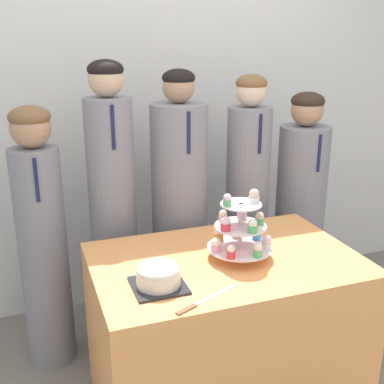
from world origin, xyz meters
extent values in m
cube|color=silver|center=(0.00, 1.58, 1.35)|extent=(9.00, 0.06, 2.70)
cube|color=#EF9951|center=(0.00, 0.39, 0.39)|extent=(1.21, 0.79, 0.78)
cube|color=#232328|center=(-0.36, 0.24, 0.78)|extent=(0.21, 0.21, 0.01)
cylinder|color=silver|center=(-0.36, 0.24, 0.82)|extent=(0.18, 0.18, 0.06)
ellipsoid|color=silver|center=(-0.36, 0.24, 0.86)|extent=(0.18, 0.18, 0.06)
cube|color=silver|center=(-0.17, 0.10, 0.78)|extent=(0.21, 0.10, 0.00)
cube|color=brown|center=(-0.31, 0.04, 0.78)|extent=(0.09, 0.06, 0.01)
cylinder|color=silver|center=(0.06, 0.38, 0.91)|extent=(0.02, 0.02, 0.26)
cylinder|color=silver|center=(0.06, 0.38, 0.83)|extent=(0.30, 0.30, 0.01)
cylinder|color=silver|center=(0.06, 0.38, 0.93)|extent=(0.23, 0.23, 0.01)
cylinder|color=silver|center=(0.06, 0.38, 1.04)|extent=(0.18, 0.18, 0.01)
cylinder|color=yellow|center=(0.09, 0.49, 0.85)|extent=(0.05, 0.05, 0.03)
sphere|color=silver|center=(0.09, 0.49, 0.88)|extent=(0.04, 0.04, 0.04)
cylinder|color=orange|center=(0.00, 0.48, 0.85)|extent=(0.04, 0.04, 0.03)
sphere|color=silver|center=(0.00, 0.48, 0.88)|extent=(0.04, 0.04, 0.04)
cylinder|color=pink|center=(-0.06, 0.37, 0.85)|extent=(0.05, 0.05, 0.03)
sphere|color=#F4E5C6|center=(-0.06, 0.37, 0.87)|extent=(0.04, 0.04, 0.04)
cylinder|color=#E5333D|center=(-0.02, 0.29, 0.85)|extent=(0.04, 0.04, 0.03)
sphere|color=#F4E5C6|center=(-0.02, 0.29, 0.87)|extent=(0.04, 0.04, 0.04)
cylinder|color=#4CB766|center=(0.09, 0.26, 0.85)|extent=(0.04, 0.04, 0.03)
sphere|color=#F4E5C6|center=(0.09, 0.26, 0.88)|extent=(0.04, 0.04, 0.04)
cylinder|color=white|center=(0.17, 0.32, 0.85)|extent=(0.05, 0.05, 0.03)
sphere|color=silver|center=(0.17, 0.32, 0.87)|extent=(0.04, 0.04, 0.04)
cylinder|color=#3893DB|center=(0.17, 0.43, 0.85)|extent=(0.04, 0.04, 0.03)
sphere|color=#F4E5C6|center=(0.17, 0.43, 0.87)|extent=(0.04, 0.04, 0.04)
cylinder|color=pink|center=(0.01, 0.46, 0.95)|extent=(0.04, 0.04, 0.03)
sphere|color=#F4E5C6|center=(0.01, 0.46, 0.97)|extent=(0.04, 0.04, 0.04)
cylinder|color=#E5333D|center=(-0.02, 0.35, 0.95)|extent=(0.04, 0.04, 0.03)
sphere|color=silver|center=(-0.02, 0.35, 0.98)|extent=(0.04, 0.04, 0.04)
cylinder|color=#4CB766|center=(0.08, 0.29, 0.95)|extent=(0.04, 0.04, 0.03)
sphere|color=white|center=(0.08, 0.29, 0.98)|extent=(0.04, 0.04, 0.04)
cylinder|color=#4CB766|center=(0.15, 0.37, 0.95)|extent=(0.04, 0.04, 0.02)
sphere|color=beige|center=(0.15, 0.37, 0.97)|extent=(0.04, 0.04, 0.04)
cylinder|color=pink|center=(0.10, 0.46, 0.95)|extent=(0.04, 0.04, 0.03)
sphere|color=silver|center=(0.10, 0.46, 0.98)|extent=(0.04, 0.04, 0.04)
cylinder|color=#4CB766|center=(-0.01, 0.38, 1.05)|extent=(0.04, 0.04, 0.03)
sphere|color=silver|center=(-0.01, 0.38, 1.08)|extent=(0.04, 0.04, 0.04)
cylinder|color=white|center=(0.12, 0.38, 1.05)|extent=(0.05, 0.05, 0.03)
sphere|color=beige|center=(0.12, 0.38, 1.08)|extent=(0.05, 0.05, 0.05)
cylinder|color=gray|center=(-0.78, 1.03, 0.61)|extent=(0.25, 0.25, 1.22)
sphere|color=tan|center=(-0.78, 1.03, 1.32)|extent=(0.20, 0.20, 0.20)
ellipsoid|color=brown|center=(-0.78, 1.03, 1.37)|extent=(0.20, 0.20, 0.11)
cube|color=#191E47|center=(-0.78, 0.90, 1.09)|extent=(0.02, 0.01, 0.22)
cylinder|color=gray|center=(-0.39, 1.03, 0.72)|extent=(0.25, 0.25, 1.45)
sphere|color=#D6AD89|center=(-0.39, 1.03, 1.54)|extent=(0.18, 0.18, 0.18)
ellipsoid|color=black|center=(-0.39, 1.03, 1.59)|extent=(0.18, 0.18, 0.10)
cube|color=#191E47|center=(-0.39, 0.90, 1.32)|extent=(0.02, 0.01, 0.22)
cylinder|color=gray|center=(-0.01, 1.03, 0.70)|extent=(0.32, 0.32, 1.40)
sphere|color=tan|center=(-0.01, 1.03, 1.49)|extent=(0.17, 0.17, 0.17)
ellipsoid|color=black|center=(-0.01, 1.03, 1.53)|extent=(0.18, 0.18, 0.09)
cube|color=#191E47|center=(-0.01, 0.87, 1.27)|extent=(0.02, 0.01, 0.22)
cylinder|color=gray|center=(0.41, 1.03, 0.68)|extent=(0.26, 0.26, 1.36)
sphere|color=beige|center=(0.41, 1.03, 1.45)|extent=(0.17, 0.17, 0.17)
ellipsoid|color=brown|center=(0.41, 1.03, 1.49)|extent=(0.18, 0.18, 0.10)
cube|color=#191E47|center=(0.41, 0.90, 1.23)|extent=(0.02, 0.01, 0.22)
cylinder|color=gray|center=(0.78, 1.03, 0.61)|extent=(0.31, 0.31, 1.23)
sphere|color=tan|center=(0.78, 1.03, 1.33)|extent=(0.19, 0.19, 0.19)
ellipsoid|color=#332319|center=(0.78, 1.03, 1.38)|extent=(0.20, 0.20, 0.11)
cube|color=#191E47|center=(0.78, 0.87, 1.10)|extent=(0.02, 0.01, 0.22)
camera|label=1|loc=(-0.81, -1.43, 1.75)|focal=45.00mm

